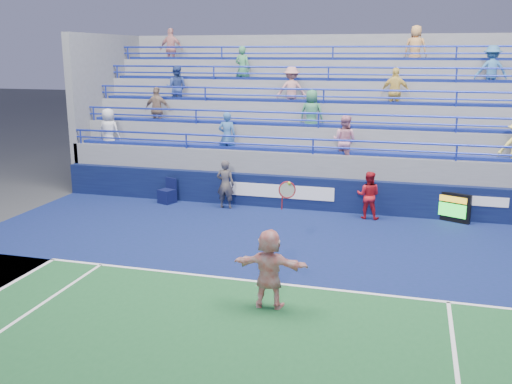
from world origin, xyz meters
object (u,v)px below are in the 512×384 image
(serve_speed_board, at_px, (449,207))
(ball_girl, at_px, (368,195))
(judge_chair, at_px, (167,195))
(tennis_player, at_px, (269,269))
(line_judge, at_px, (225,184))

(serve_speed_board, height_order, ball_girl, ball_girl)
(serve_speed_board, distance_m, judge_chair, 9.37)
(serve_speed_board, relative_size, ball_girl, 0.84)
(serve_speed_board, height_order, tennis_player, tennis_player)
(tennis_player, bearing_deg, judge_chair, 127.40)
(judge_chair, relative_size, tennis_player, 0.32)
(line_judge, xyz_separation_m, ball_girl, (4.73, 0.03, -0.07))
(ball_girl, bearing_deg, judge_chair, 3.18)
(judge_chair, height_order, ball_girl, ball_girl)
(serve_speed_board, relative_size, judge_chair, 1.46)
(judge_chair, height_order, line_judge, line_judge)
(line_judge, bearing_deg, serve_speed_board, -176.83)
(tennis_player, xyz_separation_m, ball_girl, (1.43, 7.10, -0.08))
(serve_speed_board, distance_m, ball_girl, 2.50)
(ball_girl, bearing_deg, line_judge, 4.12)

